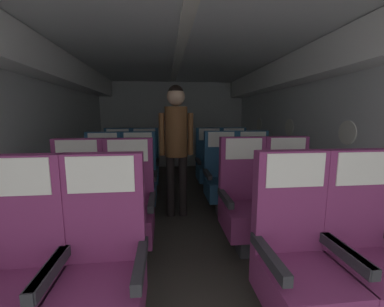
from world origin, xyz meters
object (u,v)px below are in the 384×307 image
seat_d_right_aisle (235,165)px  seat_c_right_window (222,179)px  seat_c_left_aisle (139,181)px  seat_d_right_window (210,165)px  seat_b_left_window (77,211)px  seat_c_left_window (103,183)px  seat_a_right_aisle (368,258)px  seat_d_left_aisle (145,167)px  seat_a_left_aisle (102,274)px  seat_d_left_window (118,167)px  flight_attendant (176,137)px  seat_c_right_aisle (254,178)px  seat_a_right_window (299,263)px  seat_a_left_window (14,281)px  seat_b_right_aisle (290,202)px  seat_b_right_window (245,204)px  seat_b_left_aisle (129,209)px

seat_d_right_aisle → seat_c_right_window: bearing=-115.4°
seat_c_left_aisle → seat_d_right_window: size_ratio=1.00×
seat_b_left_window → seat_c_left_window: size_ratio=1.00×
seat_a_right_aisle → seat_d_left_aisle: 3.17m
seat_a_right_aisle → seat_a_left_aisle: bearing=179.2°
seat_b_left_window → seat_a_right_aisle: bearing=-25.6°
seat_a_right_aisle → seat_d_left_window: (-1.95, 2.79, 0.00)m
seat_c_left_window → seat_d_right_window: (1.53, 0.93, 0.00)m
seat_a_left_aisle → flight_attendant: bearing=75.1°
seat_d_left_window → seat_a_left_aisle: bearing=-81.3°
seat_d_right_aisle → seat_d_right_window: 0.43m
seat_a_left_aisle → seat_a_right_aisle: 1.53m
seat_c_left_aisle → seat_c_right_aisle: bearing=0.1°
seat_c_right_window → seat_d_right_window: size_ratio=1.00×
seat_c_right_aisle → seat_d_left_aisle: (-1.52, 0.91, 0.00)m
seat_a_right_window → seat_d_left_aisle: size_ratio=1.00×
seat_c_left_aisle → seat_d_left_window: size_ratio=1.00×
seat_a_left_window → seat_c_left_aisle: same height
seat_a_right_aisle → seat_b_left_window: same height
seat_c_right_aisle → seat_d_left_aisle: bearing=149.0°
seat_a_left_aisle → seat_a_right_window: same height
seat_c_left_window → seat_d_left_window: 0.94m
seat_a_right_window → seat_b_left_window: size_ratio=1.00×
seat_a_left_aisle → seat_b_left_window: 1.02m
seat_c_left_window → seat_d_left_aisle: (0.44, 0.93, 0.00)m
seat_b_left_window → seat_b_right_aisle: 1.98m
seat_a_left_aisle → seat_a_right_aisle: size_ratio=1.00×
seat_b_right_window → seat_c_right_aisle: 1.03m
seat_b_left_window → seat_b_right_window: size_ratio=1.00×
seat_d_right_aisle → seat_b_left_aisle: bearing=-129.1°
seat_b_right_window → seat_d_left_aisle: same height
seat_d_left_aisle → flight_attendant: size_ratio=0.66×
seat_c_left_aisle → seat_d_right_aisle: size_ratio=1.00×
seat_d_right_aisle → seat_d_right_window: same height
seat_d_left_aisle → seat_c_left_aisle: bearing=-90.5°
seat_b_left_window → seat_b_right_aisle: (1.98, 0.00, 0.00)m
seat_a_right_aisle → seat_c_left_aisle: bearing=129.4°
seat_b_left_aisle → seat_b_left_window: bearing=177.7°
seat_a_left_window → seat_a_right_aisle: size_ratio=1.00×
seat_b_left_window → seat_d_left_aisle: size_ratio=1.00×
seat_b_right_window → seat_d_right_aisle: 1.89m
seat_b_left_window → seat_c_right_aisle: bearing=25.2°
seat_a_left_aisle → seat_c_left_aisle: 1.84m
seat_c_left_aisle → seat_d_right_aisle: (1.52, 0.92, 0.00)m
seat_a_right_window → seat_d_right_window: 2.77m
seat_a_right_aisle → seat_c_left_window: same height
seat_c_left_window → seat_c_right_window: (1.52, 0.02, 0.00)m
seat_d_left_aisle → seat_b_left_window: bearing=-103.6°
seat_c_left_aisle → flight_attendant: bearing=-1.6°
seat_b_right_window → seat_d_left_window: size_ratio=1.00×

